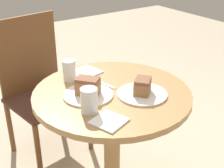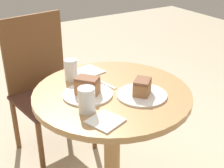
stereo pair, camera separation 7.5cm
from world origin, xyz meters
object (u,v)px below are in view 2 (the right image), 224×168
(chair, at_px, (45,84))
(glass_water, at_px, (71,71))
(plate_near, at_px, (88,94))
(cake_slice_near, at_px, (87,86))
(glass_lemonade, at_px, (87,101))
(plate_far, at_px, (142,95))
(cake_slice_far, at_px, (142,87))

(chair, height_order, glass_water, chair)
(plate_near, distance_m, glass_water, 0.21)
(cake_slice_near, xyz_separation_m, glass_water, (0.01, 0.20, -0.00))
(cake_slice_near, height_order, glass_lemonade, glass_lemonade)
(glass_lemonade, height_order, glass_water, glass_lemonade)
(cake_slice_near, distance_m, glass_water, 0.20)
(chair, bearing_deg, glass_lemonade, -105.88)
(plate_far, xyz_separation_m, cake_slice_near, (-0.22, 0.14, 0.05))
(cake_slice_near, xyz_separation_m, glass_lemonade, (-0.07, -0.13, -0.00))
(cake_slice_far, relative_size, glass_lemonade, 1.02)
(plate_near, relative_size, glass_lemonade, 2.11)
(cake_slice_near, height_order, cake_slice_far, cake_slice_near)
(chair, distance_m, plate_far, 0.92)
(plate_far, distance_m, cake_slice_far, 0.04)
(glass_water, bearing_deg, glass_lemonade, -103.60)
(plate_near, bearing_deg, chair, 87.52)
(cake_slice_near, xyz_separation_m, cake_slice_far, (0.22, -0.14, -0.00))
(plate_near, height_order, cake_slice_near, cake_slice_near)
(chair, relative_size, glass_lemonade, 8.39)
(glass_water, bearing_deg, plate_far, -58.44)
(cake_slice_far, bearing_deg, glass_water, 121.56)
(chair, xyz_separation_m, plate_far, (0.19, -0.86, 0.26))
(glass_lemonade, bearing_deg, plate_far, -1.59)
(cake_slice_far, bearing_deg, chair, 102.35)
(plate_near, xyz_separation_m, glass_water, (0.01, 0.20, 0.05))
(plate_far, bearing_deg, glass_lemonade, 178.41)
(chair, distance_m, glass_water, 0.60)
(cake_slice_far, bearing_deg, glass_lemonade, 178.41)
(cake_slice_far, relative_size, glass_water, 1.04)
(glass_lemonade, bearing_deg, plate_near, 61.48)
(plate_far, xyz_separation_m, cake_slice_far, (-0.00, -0.00, 0.04))
(chair, height_order, cake_slice_near, chair)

